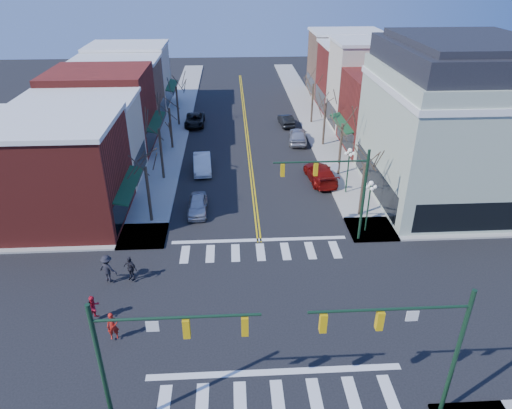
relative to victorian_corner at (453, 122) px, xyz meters
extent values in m
plane|color=black|center=(-16.50, -14.50, -6.66)|extent=(160.00, 160.00, 0.00)
cube|color=#9E9B93|center=(-25.25, 5.50, -6.58)|extent=(3.50, 70.00, 0.15)
cube|color=#9E9B93|center=(-7.75, 5.50, -6.58)|extent=(3.50, 70.00, 0.15)
cube|color=maroon|center=(-32.00, -2.75, -2.66)|extent=(10.00, 8.50, 8.00)
cube|color=beige|center=(-32.00, 5.00, -2.91)|extent=(10.00, 7.00, 7.50)
cube|color=maroon|center=(-32.00, 13.00, -2.41)|extent=(10.00, 9.00, 8.50)
cube|color=#856049|center=(-32.00, 21.25, -2.76)|extent=(10.00, 7.50, 7.80)
cube|color=beige|center=(-32.00, 29.00, -2.56)|extent=(10.00, 8.00, 8.20)
cube|color=maroon|center=(-1.00, 11.25, -2.66)|extent=(10.00, 8.50, 8.00)
cube|color=beige|center=(-1.00, 19.00, -1.66)|extent=(10.00, 7.00, 10.00)
cube|color=maroon|center=(-1.00, 26.50, -2.41)|extent=(10.00, 8.00, 8.50)
cube|color=#856049|center=(-1.00, 34.50, -2.16)|extent=(10.00, 8.00, 9.00)
cube|color=#A5B49C|center=(0.00, 0.00, -1.16)|extent=(12.00, 14.00, 11.00)
cube|color=white|center=(0.00, 0.00, 2.94)|extent=(12.25, 14.25, 0.50)
cube|color=black|center=(0.00, 0.00, 5.24)|extent=(11.40, 13.40, 1.80)
cube|color=black|center=(0.00, 0.00, 6.34)|extent=(9.80, 11.80, 0.60)
cylinder|color=#14331E|center=(-23.90, -21.90, -3.06)|extent=(0.20, 0.20, 7.20)
cylinder|color=#14331E|center=(-20.65, -21.90, -0.26)|extent=(6.50, 0.12, 0.12)
cube|color=gold|center=(-20.33, -21.90, -0.81)|extent=(0.28, 0.28, 0.90)
cube|color=gold|center=(-18.05, -21.90, -0.81)|extent=(0.28, 0.28, 0.90)
cylinder|color=#14331E|center=(-9.10, -21.90, -3.06)|extent=(0.20, 0.20, 7.20)
cylinder|color=#14331E|center=(-12.35, -21.90, -0.26)|extent=(6.50, 0.12, 0.12)
cube|color=gold|center=(-12.68, -21.90, -0.81)|extent=(0.28, 0.28, 0.90)
cube|color=gold|center=(-14.95, -21.90, -0.81)|extent=(0.28, 0.28, 0.90)
cylinder|color=#14331E|center=(-9.10, -7.10, -3.06)|extent=(0.20, 0.20, 7.20)
cylinder|color=#14331E|center=(-12.35, -7.10, -0.26)|extent=(6.50, 0.12, 0.12)
cube|color=gold|center=(-12.68, -7.10, -0.81)|extent=(0.28, 0.28, 0.90)
cube|color=gold|center=(-14.95, -7.10, -0.81)|extent=(0.28, 0.28, 0.90)
cylinder|color=#14331E|center=(-8.30, -6.00, -4.66)|extent=(0.12, 0.12, 4.00)
sphere|color=white|center=(-8.30, -6.00, -2.51)|extent=(0.36, 0.36, 0.36)
cylinder|color=#14331E|center=(-8.30, 0.50, -4.66)|extent=(0.12, 0.12, 4.00)
sphere|color=white|center=(-8.30, 0.50, -2.51)|extent=(0.36, 0.36, 0.36)
cylinder|color=#382B21|center=(-24.90, -3.50, -4.28)|extent=(0.24, 0.24, 4.76)
cylinder|color=#382B21|center=(-24.90, 4.50, -4.14)|extent=(0.24, 0.24, 5.04)
cylinder|color=#382B21|center=(-24.90, 12.50, -4.38)|extent=(0.24, 0.24, 4.55)
cylinder|color=#382B21|center=(-24.90, 20.50, -4.21)|extent=(0.24, 0.24, 4.90)
cylinder|color=#382B21|center=(-8.10, -3.50, -4.35)|extent=(0.24, 0.24, 4.62)
cylinder|color=#382B21|center=(-8.10, 4.50, -4.07)|extent=(0.24, 0.24, 5.18)
cylinder|color=#382B21|center=(-8.10, 12.50, -4.24)|extent=(0.24, 0.24, 4.83)
cylinder|color=#382B21|center=(-8.10, 20.50, -4.17)|extent=(0.24, 0.24, 4.97)
imported|color=#B8B7BC|center=(-21.30, -2.18, -5.98)|extent=(1.60, 3.97, 1.35)
imported|color=silver|center=(-21.30, 6.23, -5.87)|extent=(1.99, 4.89, 1.58)
imported|color=black|center=(-22.90, 20.34, -5.96)|extent=(2.35, 5.06, 1.40)
imported|color=maroon|center=(-10.10, 3.22, -5.85)|extent=(2.74, 5.73, 1.61)
imported|color=#BBBAC0|center=(-10.80, 13.60, -5.82)|extent=(2.54, 5.13, 1.68)
imported|color=black|center=(-11.44, 19.69, -5.96)|extent=(1.83, 4.31, 1.38)
imported|color=#A91A12|center=(-25.07, -16.37, -5.67)|extent=(0.68, 0.52, 1.68)
imported|color=red|center=(-26.50, -14.72, -5.71)|extent=(0.93, 0.97, 1.58)
imported|color=black|center=(-25.09, -11.13, -5.65)|extent=(1.08, 0.86, 1.72)
imported|color=black|center=(-26.50, -11.21, -5.55)|extent=(1.41, 1.13, 1.91)
camera|label=1|loc=(-18.38, -35.36, 11.86)|focal=32.00mm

